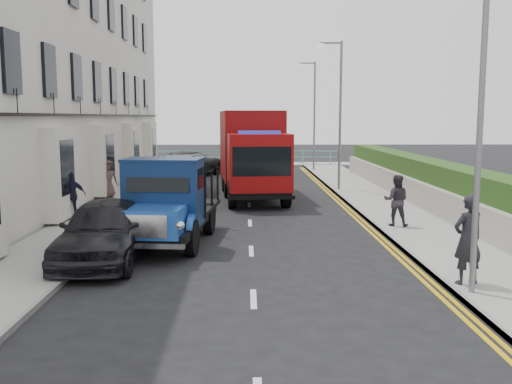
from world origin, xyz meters
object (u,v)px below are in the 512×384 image
Objects in this scene: lamp_near at (475,92)px; pedestrian_east_near at (468,239)px; lamp_far at (313,109)px; bedford_lorry at (165,208)px; red_lorry at (252,152)px; parked_car_front at (105,230)px; lamp_mid at (338,107)px.

pedestrian_east_near is at bearing 68.21° from lamp_near.
lamp_far reaches higher than pedestrian_east_near.
lamp_near is 1.33× the size of bedford_lorry.
red_lorry is at bearing -91.18° from pedestrian_east_near.
lamp_far is 12.75m from red_lorry.
parked_car_front is 2.46× the size of pedestrian_east_near.
bedford_lorry is (-6.49, 4.45, -2.89)m from lamp_near.
lamp_near is 8.38m from bedford_lorry.
parked_car_front is 8.37m from pedestrian_east_near.
lamp_near is at bearing -21.20° from parked_car_front.
parked_car_front is (-7.78, 3.00, -3.21)m from lamp_near.
lamp_mid and lamp_far have the same top height.
bedford_lorry is at bearing 48.33° from parked_car_front.
lamp_near is at bearing -28.65° from bedford_lorry.
bedford_lorry is 1.96m from parked_car_front.
lamp_far is 3.74× the size of pedestrian_east_near.
lamp_mid is 1.33× the size of bedford_lorry.
pedestrian_east_near reaches higher than parked_car_front.
pedestrian_east_near is (4.26, -13.52, -0.96)m from red_lorry.
lamp_mid is at bearing 59.00° from parked_car_front.
lamp_far is at bearing 66.44° from red_lorry.
lamp_far reaches higher than bedford_lorry.
lamp_far is 22.69m from bedford_lorry.
pedestrian_east_near is at bearing -17.09° from parked_car_front.
pedestrian_east_near is (6.71, -3.89, -0.05)m from bedford_lorry.
lamp_near reaches higher than bedford_lorry.
red_lorry is 11.75m from parked_car_front.
red_lorry reaches higher than pedestrian_east_near.
lamp_near is at bearing -90.00° from lamp_mid.
lamp_far reaches higher than red_lorry.
lamp_near is 8.93m from parked_car_front.
lamp_near is 16.00m from lamp_mid.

